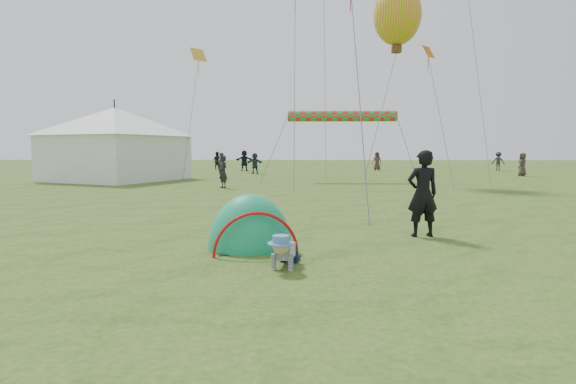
{
  "coord_description": "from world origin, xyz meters",
  "views": [
    {
      "loc": [
        -0.12,
        -6.37,
        1.94
      ],
      "look_at": [
        -0.35,
        3.28,
        1.0
      ],
      "focal_mm": 28.0,
      "sensor_mm": 36.0,
      "label": 1
    }
  ],
  "objects_px": {
    "popup_tent": "(250,248)",
    "event_marquee": "(116,141)",
    "crawling_toddler": "(284,250)",
    "balloon_kite": "(397,19)",
    "standing_adult": "(423,194)"
  },
  "relations": [
    {
      "from": "popup_tent",
      "to": "standing_adult",
      "type": "relative_size",
      "value": 1.12
    },
    {
      "from": "standing_adult",
      "to": "event_marquee",
      "type": "distance_m",
      "value": 22.44
    },
    {
      "from": "balloon_kite",
      "to": "popup_tent",
      "type": "bearing_deg",
      "value": -110.49
    },
    {
      "from": "event_marquee",
      "to": "popup_tent",
      "type": "bearing_deg",
      "value": -38.56
    },
    {
      "from": "standing_adult",
      "to": "balloon_kite",
      "type": "distance_m",
      "value": 17.73
    },
    {
      "from": "crawling_toddler",
      "to": "balloon_kite",
      "type": "relative_size",
      "value": 0.21
    },
    {
      "from": "balloon_kite",
      "to": "crawling_toddler",
      "type": "bearing_deg",
      "value": -106.98
    },
    {
      "from": "popup_tent",
      "to": "event_marquee",
      "type": "height_order",
      "value": "event_marquee"
    },
    {
      "from": "popup_tent",
      "to": "event_marquee",
      "type": "bearing_deg",
      "value": 102.22
    },
    {
      "from": "crawling_toddler",
      "to": "balloon_kite",
      "type": "xyz_separation_m",
      "value": [
        5.58,
        18.28,
        8.7
      ]
    },
    {
      "from": "standing_adult",
      "to": "balloon_kite",
      "type": "relative_size",
      "value": 0.52
    },
    {
      "from": "popup_tent",
      "to": "event_marquee",
      "type": "relative_size",
      "value": 0.31
    },
    {
      "from": "standing_adult",
      "to": "event_marquee",
      "type": "bearing_deg",
      "value": -59.76
    },
    {
      "from": "standing_adult",
      "to": "balloon_kite",
      "type": "bearing_deg",
      "value": -107.9
    },
    {
      "from": "crawling_toddler",
      "to": "balloon_kite",
      "type": "distance_m",
      "value": 21.01
    }
  ]
}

